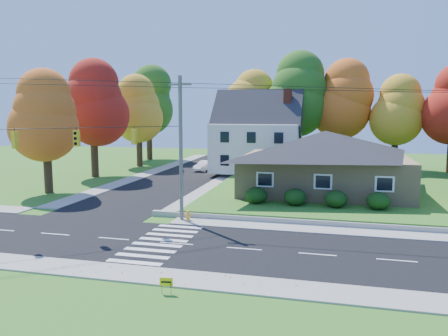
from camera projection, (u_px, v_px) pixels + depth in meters
The scene contains 21 objects.
ground at pixel (176, 244), 25.26m from camera, with size 120.00×120.00×0.00m, color #3D7923.
road_main at pixel (176, 244), 25.26m from camera, with size 90.00×8.00×0.02m, color black.
road_cross at pixel (188, 175), 52.18m from camera, with size 8.00×44.00×0.02m, color black.
sidewalk_north at pixel (201, 222), 30.07m from camera, with size 90.00×2.00×0.08m, color #9C9A90.
sidewalk_south at pixel (140, 274), 20.44m from camera, with size 90.00×2.00×0.08m, color #9C9A90.
lawn at pixel (377, 187), 42.35m from camera, with size 30.00×30.00×0.50m, color #3D7923.
ranch_house at pixel (324, 161), 38.33m from camera, with size 14.60×10.60×5.40m.
colonial_house at pixel (258, 136), 51.59m from camera, with size 10.40×8.40×9.60m.
hedge_row at pixel (315, 198), 32.76m from camera, with size 10.70×1.70×1.27m.
traffic_infrastructure at pixel (181, 153), 25.92m from camera, with size 38.10×10.66×10.00m.
tree_lot_0 at pixel (250, 105), 57.36m from camera, with size 6.72×6.72×12.51m.
tree_lot_1 at pixel (296, 95), 54.80m from camera, with size 7.84×7.84×14.60m.
tree_lot_2 at pixel (345, 100), 54.42m from camera, with size 7.28×7.28×13.56m.
tree_lot_3 at pixel (397, 110), 52.21m from camera, with size 6.16×6.16×11.47m.
tree_west_0 at pixel (45, 116), 39.90m from camera, with size 6.16×6.16×11.47m.
tree_west_1 at pixel (93, 103), 49.59m from camera, with size 7.28×7.28×13.56m.
tree_west_2 at pixel (138, 109), 59.06m from camera, with size 6.72×6.72×12.51m.
tree_west_3 at pixel (148, 101), 67.06m from camera, with size 7.84×7.84×14.60m.
white_car at pixel (205, 166), 55.44m from camera, with size 1.33×3.81×1.25m, color white.
fire_hydrant at pixel (188, 216), 30.39m from camera, with size 0.44×0.34×0.77m.
yard_sign at pixel (166, 282), 18.35m from camera, with size 0.56×0.11×0.70m.
Camera 1 is at (8.54, -23.08, 7.70)m, focal length 35.00 mm.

